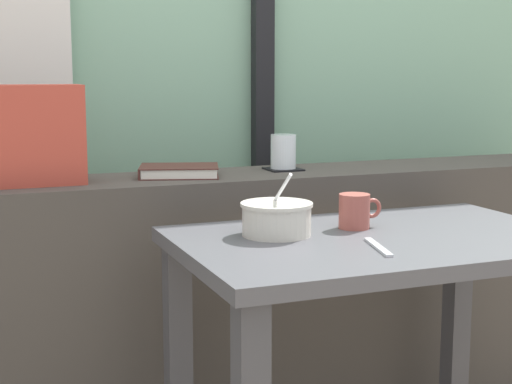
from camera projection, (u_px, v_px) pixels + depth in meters
name	position (u px, v px, depth m)	size (l,w,h in m)	color
window_divider_post	(263.00, 12.00, 2.72)	(0.07, 0.05, 2.60)	black
dark_console_ledge	(263.00, 304.00, 2.35)	(2.80, 0.31, 0.80)	#423D38
breakfast_table	(377.00, 291.00, 1.84)	(0.94, 0.60, 0.71)	#414145
coaster_square	(283.00, 169.00, 2.34)	(0.10, 0.10, 0.01)	black
juice_glass	(283.00, 153.00, 2.33)	(0.08, 0.08, 0.10)	white
closed_book	(179.00, 171.00, 2.20)	(0.26, 0.22, 0.03)	#47231E
throw_pillow	(20.00, 135.00, 2.02)	(0.32, 0.14, 0.26)	#B74233
soup_bowl	(277.00, 219.00, 1.82)	(0.17, 0.17, 0.15)	beige
fork_utensil	(378.00, 247.00, 1.69)	(0.02, 0.17, 0.01)	silver
ceramic_mug	(355.00, 211.00, 1.90)	(0.11, 0.08, 0.08)	#9E4C42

